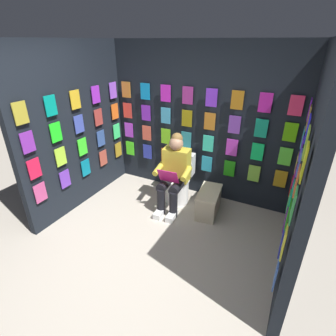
{
  "coord_description": "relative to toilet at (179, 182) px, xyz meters",
  "views": [
    {
      "loc": [
        -1.38,
        1.68,
        2.4
      ],
      "look_at": [
        0.06,
        -1.15,
        0.85
      ],
      "focal_mm": 27.91,
      "sensor_mm": 36.0,
      "label": 1
    }
  ],
  "objects": [
    {
      "name": "person_reading",
      "position": [
        -0.02,
        0.23,
        0.27
      ],
      "size": [
        0.55,
        0.71,
        1.19
      ],
      "rotation": [
        0.0,
        0.0,
        0.08
      ],
      "color": "gold",
      "rests_on": "ground"
    },
    {
      "name": "toilet",
      "position": [
        0.0,
        0.0,
        0.0
      ],
      "size": [
        0.42,
        0.57,
        0.77
      ],
      "rotation": [
        0.0,
        0.0,
        0.08
      ],
      "color": "white",
      "rests_on": "ground"
    },
    {
      "name": "display_wall_right",
      "position": [
        1.4,
        0.68,
        0.89
      ],
      "size": [
        0.14,
        2.08,
        2.43
      ],
      "color": "black",
      "rests_on": "ground"
    },
    {
      "name": "comic_longbox_near",
      "position": [
        -0.57,
        0.15,
        -0.14
      ],
      "size": [
        0.37,
        0.62,
        0.38
      ],
      "rotation": [
        0.0,
        0.0,
        0.12
      ],
      "color": "beige",
      "rests_on": "ground"
    },
    {
      "name": "display_wall_back",
      "position": [
        -0.16,
        -0.41,
        0.89
      ],
      "size": [
        3.12,
        0.14,
        2.43
      ],
      "color": "black",
      "rests_on": "ground"
    },
    {
      "name": "ground_plane",
      "position": [
        -0.16,
        1.72,
        -0.33
      ],
      "size": [
        30.0,
        30.0,
        0.0
      ],
      "primitive_type": "plane",
      "color": "#B2A899"
    },
    {
      "name": "display_wall_left",
      "position": [
        -1.72,
        0.68,
        0.89
      ],
      "size": [
        0.14,
        2.08,
        2.43
      ],
      "color": "black",
      "rests_on": "ground"
    }
  ]
}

